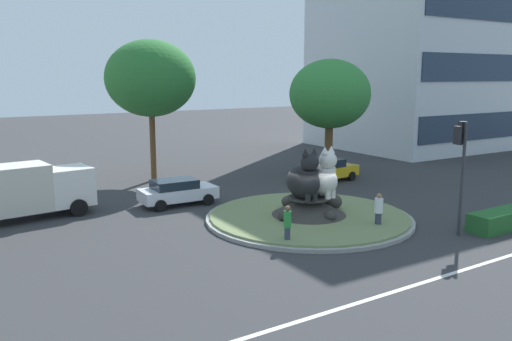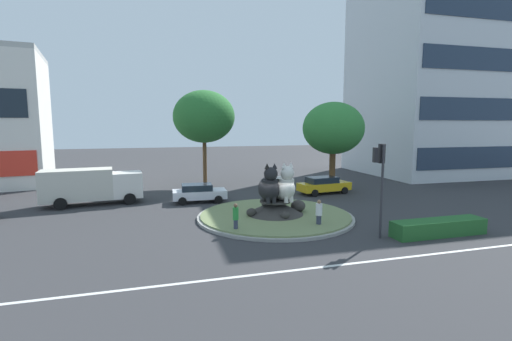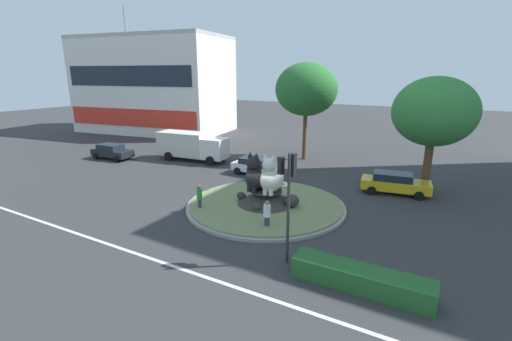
{
  "view_description": "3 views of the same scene",
  "coord_description": "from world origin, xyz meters",
  "px_view_note": "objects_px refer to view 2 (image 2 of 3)",
  "views": [
    {
      "loc": [
        -16.09,
        -20.19,
        7.21
      ],
      "look_at": [
        -1.64,
        2.4,
        2.33
      ],
      "focal_mm": 36.81,
      "sensor_mm": 36.0,
      "label": 1
    },
    {
      "loc": [
        -7.76,
        -22.6,
        6.22
      ],
      "look_at": [
        -1.22,
        0.41,
        3.2
      ],
      "focal_mm": 25.55,
      "sensor_mm": 36.0,
      "label": 2
    },
    {
      "loc": [
        10.0,
        -19.3,
        8.56
      ],
      "look_at": [
        -1.34,
        1.09,
        2.05
      ],
      "focal_mm": 24.61,
      "sensor_mm": 36.0,
      "label": 3
    }
  ],
  "objects_px": {
    "office_tower": "(433,70)",
    "pedestrian_green_shirt": "(236,217)",
    "cat_statue_black": "(269,187)",
    "second_tree_near_tower": "(333,128)",
    "traffic_light_mast": "(381,170)",
    "delivery_box_truck": "(91,185)",
    "cat_statue_white": "(284,186)",
    "broadleaf_tree_behind_island": "(204,117)",
    "pedestrian_white_shirt": "(319,214)",
    "hatchback_near_shophouse": "(199,193)",
    "sedan_on_far_lane": "(324,185)"
  },
  "relations": [
    {
      "from": "office_tower",
      "to": "pedestrian_green_shirt",
      "type": "height_order",
      "value": "office_tower"
    },
    {
      "from": "cat_statue_black",
      "to": "second_tree_near_tower",
      "type": "height_order",
      "value": "second_tree_near_tower"
    },
    {
      "from": "traffic_light_mast",
      "to": "delivery_box_truck",
      "type": "height_order",
      "value": "traffic_light_mast"
    },
    {
      "from": "cat_statue_black",
      "to": "traffic_light_mast",
      "type": "xyz_separation_m",
      "value": [
        4.55,
        -5.44,
        1.65
      ]
    },
    {
      "from": "cat_statue_white",
      "to": "broadleaf_tree_behind_island",
      "type": "bearing_deg",
      "value": -176.47
    },
    {
      "from": "broadleaf_tree_behind_island",
      "to": "pedestrian_white_shirt",
      "type": "bearing_deg",
      "value": -75.18
    },
    {
      "from": "hatchback_near_shophouse",
      "to": "broadleaf_tree_behind_island",
      "type": "bearing_deg",
      "value": 80.5
    },
    {
      "from": "traffic_light_mast",
      "to": "delivery_box_truck",
      "type": "distance_m",
      "value": 21.42
    },
    {
      "from": "pedestrian_white_shirt",
      "to": "hatchback_near_shophouse",
      "type": "bearing_deg",
      "value": 105.36
    },
    {
      "from": "second_tree_near_tower",
      "to": "hatchback_near_shophouse",
      "type": "distance_m",
      "value": 14.35
    },
    {
      "from": "traffic_light_mast",
      "to": "pedestrian_white_shirt",
      "type": "xyz_separation_m",
      "value": [
        -2.36,
        2.54,
        -2.87
      ]
    },
    {
      "from": "cat_statue_black",
      "to": "traffic_light_mast",
      "type": "bearing_deg",
      "value": 47.04
    },
    {
      "from": "cat_statue_black",
      "to": "second_tree_near_tower",
      "type": "bearing_deg",
      "value": 141.61
    },
    {
      "from": "hatchback_near_shophouse",
      "to": "office_tower",
      "type": "bearing_deg",
      "value": 20.51
    },
    {
      "from": "sedan_on_far_lane",
      "to": "delivery_box_truck",
      "type": "height_order",
      "value": "delivery_box_truck"
    },
    {
      "from": "cat_statue_black",
      "to": "hatchback_near_shophouse",
      "type": "relative_size",
      "value": 0.59
    },
    {
      "from": "second_tree_near_tower",
      "to": "hatchback_near_shophouse",
      "type": "relative_size",
      "value": 1.94
    },
    {
      "from": "office_tower",
      "to": "broadleaf_tree_behind_island",
      "type": "height_order",
      "value": "office_tower"
    },
    {
      "from": "cat_statue_black",
      "to": "sedan_on_far_lane",
      "type": "relative_size",
      "value": 0.52
    },
    {
      "from": "hatchback_near_shophouse",
      "to": "cat_statue_white",
      "type": "bearing_deg",
      "value": -51.9
    },
    {
      "from": "cat_statue_white",
      "to": "traffic_light_mast",
      "type": "bearing_deg",
      "value": 23.5
    },
    {
      "from": "sedan_on_far_lane",
      "to": "hatchback_near_shophouse",
      "type": "height_order",
      "value": "sedan_on_far_lane"
    },
    {
      "from": "second_tree_near_tower",
      "to": "cat_statue_white",
      "type": "bearing_deg",
      "value": -132.36
    },
    {
      "from": "office_tower",
      "to": "pedestrian_white_shirt",
      "type": "xyz_separation_m",
      "value": [
        -24.99,
        -19.78,
        -12.21
      ]
    },
    {
      "from": "office_tower",
      "to": "second_tree_near_tower",
      "type": "bearing_deg",
      "value": -155.58
    },
    {
      "from": "cat_statue_white",
      "to": "delivery_box_truck",
      "type": "xyz_separation_m",
      "value": [
        -12.98,
        7.98,
        -0.61
      ]
    },
    {
      "from": "office_tower",
      "to": "second_tree_near_tower",
      "type": "relative_size",
      "value": 3.14
    },
    {
      "from": "cat_statue_white",
      "to": "pedestrian_white_shirt",
      "type": "xyz_separation_m",
      "value": [
        1.19,
        -2.91,
        -1.24
      ]
    },
    {
      "from": "sedan_on_far_lane",
      "to": "hatchback_near_shophouse",
      "type": "relative_size",
      "value": 1.15
    },
    {
      "from": "second_tree_near_tower",
      "to": "hatchback_near_shophouse",
      "type": "height_order",
      "value": "second_tree_near_tower"
    },
    {
      "from": "second_tree_near_tower",
      "to": "pedestrian_green_shirt",
      "type": "height_order",
      "value": "second_tree_near_tower"
    },
    {
      "from": "broadleaf_tree_behind_island",
      "to": "office_tower",
      "type": "bearing_deg",
      "value": 5.57
    },
    {
      "from": "pedestrian_green_shirt",
      "to": "hatchback_near_shophouse",
      "type": "distance_m",
      "value": 9.24
    },
    {
      "from": "office_tower",
      "to": "delivery_box_truck",
      "type": "relative_size",
      "value": 3.51
    },
    {
      "from": "office_tower",
      "to": "second_tree_near_tower",
      "type": "height_order",
      "value": "office_tower"
    },
    {
      "from": "cat_statue_black",
      "to": "cat_statue_white",
      "type": "xyz_separation_m",
      "value": [
        0.99,
        0.0,
        0.01
      ]
    },
    {
      "from": "broadleaf_tree_behind_island",
      "to": "second_tree_near_tower",
      "type": "distance_m",
      "value": 12.66
    },
    {
      "from": "hatchback_near_shophouse",
      "to": "delivery_box_truck",
      "type": "relative_size",
      "value": 0.58
    },
    {
      "from": "office_tower",
      "to": "hatchback_near_shophouse",
      "type": "height_order",
      "value": "office_tower"
    },
    {
      "from": "traffic_light_mast",
      "to": "office_tower",
      "type": "height_order",
      "value": "office_tower"
    },
    {
      "from": "hatchback_near_shophouse",
      "to": "sedan_on_far_lane",
      "type": "bearing_deg",
      "value": 4.82
    },
    {
      "from": "pedestrian_green_shirt",
      "to": "pedestrian_white_shirt",
      "type": "relative_size",
      "value": 1.0
    },
    {
      "from": "cat_statue_white",
      "to": "traffic_light_mast",
      "type": "distance_m",
      "value": 6.71
    },
    {
      "from": "second_tree_near_tower",
      "to": "cat_statue_black",
      "type": "bearing_deg",
      "value": -135.54
    },
    {
      "from": "broadleaf_tree_behind_island",
      "to": "hatchback_near_shophouse",
      "type": "distance_m",
      "value": 9.74
    },
    {
      "from": "cat_statue_white",
      "to": "sedan_on_far_lane",
      "type": "distance_m",
      "value": 9.76
    },
    {
      "from": "traffic_light_mast",
      "to": "second_tree_near_tower",
      "type": "distance_m",
      "value": 15.54
    },
    {
      "from": "cat_statue_white",
      "to": "hatchback_near_shophouse",
      "type": "bearing_deg",
      "value": -153.83
    },
    {
      "from": "broadleaf_tree_behind_island",
      "to": "delivery_box_truck",
      "type": "bearing_deg",
      "value": -148.2
    },
    {
      "from": "broadleaf_tree_behind_island",
      "to": "pedestrian_white_shirt",
      "type": "relative_size",
      "value": 5.45
    }
  ]
}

